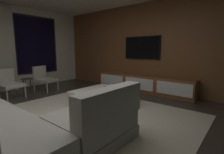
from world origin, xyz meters
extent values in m
plane|color=#332B26|center=(0.00, 0.00, 0.00)|extent=(9.20, 9.20, 0.00)
cube|color=black|center=(1.30, 3.60, 1.45)|extent=(1.52, 0.02, 2.02)
cube|color=black|center=(1.30, 3.58, 1.45)|extent=(1.40, 0.03, 1.90)
cube|color=brown|center=(3.06, 0.00, 1.35)|extent=(0.12, 7.80, 2.70)
cube|color=beige|center=(0.35, -0.10, 0.01)|extent=(3.20, 3.80, 0.01)
cube|color=gray|center=(-0.21, -0.77, 0.09)|extent=(1.10, 0.90, 0.18)
cube|color=#B2ADA3|center=(-0.21, -0.77, 0.30)|extent=(1.07, 0.86, 0.24)
cube|color=#B2ADA3|center=(-0.21, -1.12, 0.62)|extent=(1.10, 0.20, 0.40)
cube|color=black|center=(1.03, 0.13, 0.15)|extent=(1.00, 1.00, 0.30)
cube|color=white|center=(1.03, 0.13, 0.33)|extent=(1.16, 1.16, 0.06)
cube|color=#A4B08E|center=(1.15, 0.01, 0.37)|extent=(0.29, 0.19, 0.02)
cube|color=#55C970|center=(1.15, 0.01, 0.40)|extent=(0.21, 0.20, 0.03)
cube|color=#CA4B34|center=(1.14, 0.04, 0.43)|extent=(0.24, 0.16, 0.03)
cube|color=#AA8E99|center=(1.15, 0.02, 0.46)|extent=(0.24, 0.18, 0.03)
cylinder|color=#B2ADA0|center=(1.25, 2.30, 0.18)|extent=(0.04, 0.04, 0.36)
cylinder|color=#B2ADA0|center=(0.79, 2.16, 0.18)|extent=(0.04, 0.04, 0.36)
cylinder|color=#B2ADA0|center=(1.10, 2.78, 0.18)|extent=(0.04, 0.04, 0.36)
cylinder|color=#B2ADA0|center=(0.64, 2.64, 0.18)|extent=(0.04, 0.04, 0.36)
cube|color=#B2ADA3|center=(0.95, 2.47, 0.36)|extent=(0.68, 0.70, 0.08)
cube|color=#B2ADA3|center=(0.87, 2.70, 0.59)|extent=(0.49, 0.22, 0.38)
cylinder|color=#B2ADA0|center=(0.18, 2.19, 0.18)|extent=(0.04, 0.04, 0.36)
cylinder|color=#B2ADA0|center=(-0.29, 2.11, 0.18)|extent=(0.04, 0.04, 0.36)
cylinder|color=#B2ADA0|center=(0.10, 2.69, 0.18)|extent=(0.04, 0.04, 0.36)
cube|color=#B2ADA3|center=(-0.10, 2.40, 0.36)|extent=(0.63, 0.64, 0.08)
cube|color=#B2ADA3|center=(-0.14, 2.63, 0.59)|extent=(0.49, 0.16, 0.38)
cylinder|color=#333338|center=(0.30, 2.55, 0.23)|extent=(0.03, 0.03, 0.46)
cylinder|color=#333338|center=(0.50, 2.55, 0.23)|extent=(0.03, 0.03, 0.46)
cylinder|color=#333338|center=(0.40, 2.65, 0.23)|extent=(0.03, 0.03, 0.46)
cylinder|color=#333338|center=(0.40, 2.55, 0.45)|extent=(0.32, 0.32, 0.02)
cube|color=brown|center=(2.78, 0.10, 0.26)|extent=(0.44, 3.10, 0.52)
cube|color=white|center=(2.55, -0.94, 0.29)|extent=(0.02, 0.93, 0.33)
cube|color=white|center=(2.55, 0.10, 0.29)|extent=(0.02, 0.93, 0.33)
cube|color=white|center=(2.55, 1.15, 0.29)|extent=(0.02, 0.93, 0.33)
cube|color=black|center=(2.74, -0.75, 0.12)|extent=(0.33, 0.68, 0.19)
cube|color=#98B5A8|center=(2.74, -1.01, 0.11)|extent=(0.03, 0.04, 0.17)
cube|color=#A273B2|center=(2.74, -0.84, 0.10)|extent=(0.03, 0.04, 0.15)
cube|color=#A7BFAB|center=(2.74, -0.67, 0.10)|extent=(0.03, 0.04, 0.14)
cube|color=tan|center=(2.74, -0.49, 0.12)|extent=(0.03, 0.04, 0.19)
cube|color=black|center=(2.95, 0.25, 1.35)|extent=(0.04, 1.20, 0.70)
cube|color=black|center=(2.95, 0.25, 1.35)|extent=(0.05, 1.16, 0.66)
camera|label=1|loc=(-1.76, -2.41, 1.28)|focal=27.11mm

